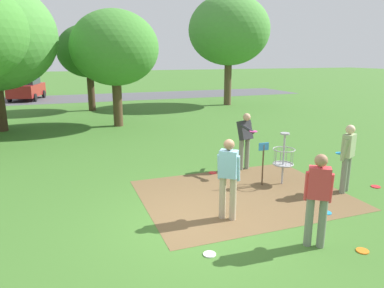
# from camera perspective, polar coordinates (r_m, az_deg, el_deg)

# --- Properties ---
(ground_plane) EXTENTS (160.00, 160.00, 0.00)m
(ground_plane) POSITION_cam_1_polar(r_m,az_deg,el_deg) (7.31, 1.41, -12.91)
(ground_plane) COLOR #3D6B28
(dirt_tee_pad) EXTENTS (4.87, 3.77, 0.01)m
(dirt_tee_pad) POSITION_cam_1_polar(r_m,az_deg,el_deg) (8.86, 8.21, -8.05)
(dirt_tee_pad) COLOR brown
(dirt_tee_pad) RESTS_ON ground
(disc_golf_basket) EXTENTS (0.98, 0.58, 1.39)m
(disc_golf_basket) POSITION_cam_1_polar(r_m,az_deg,el_deg) (9.53, 14.21, -1.99)
(disc_golf_basket) COLOR #9E9EA3
(disc_golf_basket) RESTS_ON ground
(player_foreground_watching) EXTENTS (0.47, 0.45, 1.71)m
(player_foreground_watching) POSITION_cam_1_polar(r_m,az_deg,el_deg) (7.24, 5.88, -4.95)
(player_foreground_watching) COLOR tan
(player_foreground_watching) RESTS_ON ground
(player_throwing) EXTENTS (0.42, 1.16, 1.71)m
(player_throwing) POSITION_cam_1_polar(r_m,az_deg,el_deg) (10.50, 8.55, 1.05)
(player_throwing) COLOR slate
(player_throwing) RESTS_ON ground
(player_waiting_left) EXTENTS (0.49, 0.45, 1.71)m
(player_waiting_left) POSITION_cam_1_polar(r_m,az_deg,el_deg) (9.44, 23.80, -1.59)
(player_waiting_left) COLOR slate
(player_waiting_left) RESTS_ON ground
(player_waiting_right) EXTENTS (0.48, 0.45, 1.71)m
(player_waiting_right) POSITION_cam_1_polar(r_m,az_deg,el_deg) (6.55, 19.66, -7.82)
(player_waiting_right) COLOR slate
(player_waiting_right) RESTS_ON ground
(frisbee_near_basket) EXTENTS (0.23, 0.23, 0.02)m
(frisbee_near_basket) POSITION_cam_1_polar(r_m,az_deg,el_deg) (10.33, 3.35, -4.65)
(frisbee_near_basket) COLOR red
(frisbee_near_basket) RESTS_ON ground
(frisbee_mid_grass) EXTENTS (0.22, 0.22, 0.02)m
(frisbee_mid_grass) POSITION_cam_1_polar(r_m,az_deg,el_deg) (10.29, 19.34, -5.54)
(frisbee_mid_grass) COLOR red
(frisbee_mid_grass) RESTS_ON ground
(frisbee_far_left) EXTENTS (0.23, 0.23, 0.02)m
(frisbee_far_left) POSITION_cam_1_polar(r_m,az_deg,el_deg) (10.42, 27.53, -6.12)
(frisbee_far_left) COLOR red
(frisbee_far_left) RESTS_ON ground
(frisbee_far_right) EXTENTS (0.21, 0.21, 0.02)m
(frisbee_far_right) POSITION_cam_1_polar(r_m,az_deg,el_deg) (7.09, 25.80, -15.26)
(frisbee_far_right) COLOR orange
(frisbee_far_right) RESTS_ON ground
(frisbee_scattered_a) EXTENTS (0.21, 0.21, 0.02)m
(frisbee_scattered_a) POSITION_cam_1_polar(r_m,az_deg,el_deg) (8.33, 20.89, -10.33)
(frisbee_scattered_a) COLOR #1E93DB
(frisbee_scattered_a) RESTS_ON ground
(frisbee_scattered_b) EXTENTS (0.22, 0.22, 0.02)m
(frisbee_scattered_b) POSITION_cam_1_polar(r_m,az_deg,el_deg) (6.35, 2.85, -17.34)
(frisbee_scattered_b) COLOR white
(frisbee_scattered_b) RESTS_ON ground
(tree_near_right) EXTENTS (3.70, 3.70, 5.18)m
(tree_near_right) POSITION_cam_1_polar(r_m,az_deg,el_deg) (22.91, -16.38, 14.14)
(tree_near_right) COLOR #422D1E
(tree_near_right) RESTS_ON ground
(tree_mid_left) EXTENTS (5.43, 5.43, 7.30)m
(tree_mid_left) POSITION_cam_1_polar(r_m,az_deg,el_deg) (24.86, 5.99, 17.76)
(tree_mid_left) COLOR brown
(tree_mid_left) RESTS_ON ground
(tree_mid_center) EXTENTS (4.08, 4.08, 5.41)m
(tree_mid_center) POSITION_cam_1_polar(r_m,az_deg,el_deg) (17.35, -12.36, 14.84)
(tree_mid_center) COLOR #4C3823
(tree_mid_center) RESTS_ON ground
(parking_lot_strip) EXTENTS (36.00, 6.00, 0.01)m
(parking_lot_strip) POSITION_cam_1_polar(r_m,az_deg,el_deg) (30.30, -15.62, 7.21)
(parking_lot_strip) COLOR #4C4C51
(parking_lot_strip) RESTS_ON ground
(parked_car_leftmost) EXTENTS (2.61, 4.48, 1.84)m
(parked_car_leftmost) POSITION_cam_1_polar(r_m,az_deg,el_deg) (30.57, -25.13, 8.21)
(parked_car_leftmost) COLOR maroon
(parked_car_leftmost) RESTS_ON ground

